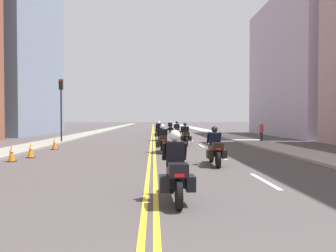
{
  "coord_description": "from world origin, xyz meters",
  "views": [
    {
      "loc": [
        0.07,
        -0.95,
        1.87
      ],
      "look_at": [
        1.32,
        25.2,
        1.27
      ],
      "focal_mm": 32.48,
      "sensor_mm": 36.0,
      "label": 1
    }
  ],
  "objects_px": {
    "motorcycle_5": "(177,131)",
    "traffic_cone_2": "(11,153)",
    "motorcycle_6": "(158,129)",
    "traffic_cone_1": "(31,150)",
    "pedestrian_1": "(261,132)",
    "motorcycle_1": "(215,149)",
    "traffic_light_near": "(61,99)",
    "motorcycle_0": "(175,172)",
    "motorcycle_4": "(159,133)",
    "motorcycle_3": "(185,136)",
    "motorcycle_2": "(163,141)",
    "motorcycle_7": "(170,128)",
    "traffic_cone_0": "(54,144)"
  },
  "relations": [
    {
      "from": "motorcycle_2",
      "to": "traffic_light_near",
      "type": "distance_m",
      "value": 11.16
    },
    {
      "from": "traffic_cone_2",
      "to": "pedestrian_1",
      "type": "height_order",
      "value": "pedestrian_1"
    },
    {
      "from": "motorcycle_1",
      "to": "traffic_light_near",
      "type": "distance_m",
      "value": 15.91
    },
    {
      "from": "motorcycle_6",
      "to": "traffic_cone_2",
      "type": "height_order",
      "value": "motorcycle_6"
    },
    {
      "from": "motorcycle_5",
      "to": "traffic_light_near",
      "type": "relative_size",
      "value": 0.43
    },
    {
      "from": "motorcycle_0",
      "to": "motorcycle_7",
      "type": "height_order",
      "value": "motorcycle_0"
    },
    {
      "from": "traffic_cone_2",
      "to": "traffic_cone_1",
      "type": "bearing_deg",
      "value": 78.3
    },
    {
      "from": "motorcycle_6",
      "to": "traffic_light_near",
      "type": "xyz_separation_m",
      "value": [
        -7.87,
        -11.69,
        2.77
      ]
    },
    {
      "from": "traffic_cone_1",
      "to": "pedestrian_1",
      "type": "xyz_separation_m",
      "value": [
        14.69,
        9.3,
        0.47
      ]
    },
    {
      "from": "traffic_cone_1",
      "to": "motorcycle_4",
      "type": "bearing_deg",
      "value": 60.83
    },
    {
      "from": "motorcycle_4",
      "to": "traffic_cone_1",
      "type": "height_order",
      "value": "motorcycle_4"
    },
    {
      "from": "motorcycle_1",
      "to": "pedestrian_1",
      "type": "relative_size",
      "value": 1.38
    },
    {
      "from": "motorcycle_7",
      "to": "motorcycle_6",
      "type": "bearing_deg",
      "value": -110.14
    },
    {
      "from": "motorcycle_2",
      "to": "traffic_cone_1",
      "type": "height_order",
      "value": "motorcycle_2"
    },
    {
      "from": "motorcycle_4",
      "to": "motorcycle_5",
      "type": "relative_size",
      "value": 1.04
    },
    {
      "from": "motorcycle_3",
      "to": "traffic_cone_0",
      "type": "relative_size",
      "value": 3.03
    },
    {
      "from": "motorcycle_7",
      "to": "traffic_light_near",
      "type": "height_order",
      "value": "traffic_light_near"
    },
    {
      "from": "motorcycle_0",
      "to": "motorcycle_2",
      "type": "relative_size",
      "value": 0.97
    },
    {
      "from": "motorcycle_3",
      "to": "traffic_light_near",
      "type": "relative_size",
      "value": 0.45
    },
    {
      "from": "traffic_cone_2",
      "to": "pedestrian_1",
      "type": "bearing_deg",
      "value": 35.46
    },
    {
      "from": "traffic_cone_1",
      "to": "pedestrian_1",
      "type": "distance_m",
      "value": 17.39
    },
    {
      "from": "motorcycle_1",
      "to": "traffic_cone_2",
      "type": "relative_size",
      "value": 2.96
    },
    {
      "from": "motorcycle_2",
      "to": "motorcycle_7",
      "type": "distance_m",
      "value": 23.93
    },
    {
      "from": "motorcycle_1",
      "to": "motorcycle_3",
      "type": "bearing_deg",
      "value": 92.87
    },
    {
      "from": "pedestrian_1",
      "to": "traffic_cone_2",
      "type": "bearing_deg",
      "value": -22.29
    },
    {
      "from": "motorcycle_5",
      "to": "traffic_light_near",
      "type": "height_order",
      "value": "traffic_light_near"
    },
    {
      "from": "motorcycle_7",
      "to": "motorcycle_3",
      "type": "bearing_deg",
      "value": -90.7
    },
    {
      "from": "traffic_cone_1",
      "to": "motorcycle_0",
      "type": "bearing_deg",
      "value": -51.52
    },
    {
      "from": "traffic_cone_0",
      "to": "motorcycle_6",
      "type": "bearing_deg",
      "value": 68.97
    },
    {
      "from": "motorcycle_4",
      "to": "motorcycle_7",
      "type": "xyz_separation_m",
      "value": [
        1.77,
        14.33,
        -0.01
      ]
    },
    {
      "from": "motorcycle_1",
      "to": "pedestrian_1",
      "type": "bearing_deg",
      "value": 64.12
    },
    {
      "from": "motorcycle_1",
      "to": "traffic_light_near",
      "type": "bearing_deg",
      "value": 130.07
    },
    {
      "from": "motorcycle_1",
      "to": "traffic_cone_0",
      "type": "bearing_deg",
      "value": 143.36
    },
    {
      "from": "motorcycle_4",
      "to": "motorcycle_5",
      "type": "xyz_separation_m",
      "value": [
        1.93,
        4.76,
        -0.02
      ]
    },
    {
      "from": "motorcycle_5",
      "to": "traffic_cone_2",
      "type": "bearing_deg",
      "value": -113.94
    },
    {
      "from": "motorcycle_0",
      "to": "traffic_cone_2",
      "type": "relative_size",
      "value": 2.91
    },
    {
      "from": "motorcycle_1",
      "to": "motorcycle_4",
      "type": "bearing_deg",
      "value": 99.49
    },
    {
      "from": "motorcycle_1",
      "to": "traffic_cone_2",
      "type": "distance_m",
      "value": 8.81
    },
    {
      "from": "pedestrian_1",
      "to": "motorcycle_6",
      "type": "bearing_deg",
      "value": -113.08
    },
    {
      "from": "traffic_light_near",
      "to": "motorcycle_4",
      "type": "bearing_deg",
      "value": 14.78
    },
    {
      "from": "motorcycle_0",
      "to": "motorcycle_5",
      "type": "bearing_deg",
      "value": 83.67
    },
    {
      "from": "motorcycle_3",
      "to": "traffic_cone_1",
      "type": "bearing_deg",
      "value": -142.83
    },
    {
      "from": "traffic_cone_2",
      "to": "traffic_light_near",
      "type": "xyz_separation_m",
      "value": [
        -1.07,
        10.78,
        3.07
      ]
    },
    {
      "from": "motorcycle_2",
      "to": "motorcycle_5",
      "type": "relative_size",
      "value": 1.05
    },
    {
      "from": "motorcycle_5",
      "to": "pedestrian_1",
      "type": "distance_m",
      "value": 9.41
    },
    {
      "from": "motorcycle_0",
      "to": "motorcycle_6",
      "type": "height_order",
      "value": "motorcycle_6"
    },
    {
      "from": "motorcycle_5",
      "to": "traffic_light_near",
      "type": "bearing_deg",
      "value": -142.74
    },
    {
      "from": "motorcycle_5",
      "to": "pedestrian_1",
      "type": "height_order",
      "value": "motorcycle_5"
    },
    {
      "from": "motorcycle_6",
      "to": "traffic_light_near",
      "type": "relative_size",
      "value": 0.44
    },
    {
      "from": "motorcycle_3",
      "to": "motorcycle_4",
      "type": "distance_m",
      "value": 5.25
    }
  ]
}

